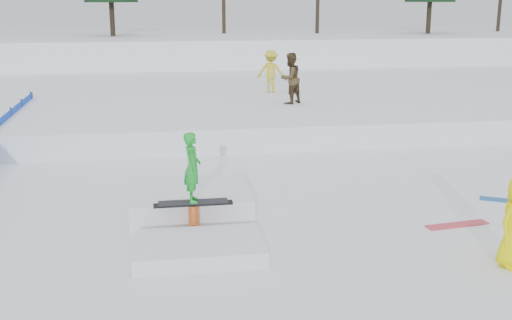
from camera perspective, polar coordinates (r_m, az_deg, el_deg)
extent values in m
plane|color=white|center=(12.93, -0.77, -6.98)|extent=(120.00, 120.00, 0.00)
cube|color=white|center=(42.10, -6.88, 9.42)|extent=(60.00, 14.00, 2.40)
cube|color=white|center=(28.30, -5.57, 5.49)|extent=(50.00, 18.00, 0.80)
cylinder|color=black|center=(23.19, -20.88, 3.05)|extent=(0.05, 0.05, 1.10)
cylinder|color=black|center=(25.03, -20.04, 3.89)|extent=(0.05, 0.05, 1.10)
cylinder|color=black|center=(26.87, -19.32, 4.61)|extent=(0.05, 0.05, 1.10)
cylinder|color=black|center=(40.50, -12.66, 12.11)|extent=(0.30, 0.30, 2.00)
cylinder|color=black|center=(43.71, 15.11, 12.10)|extent=(0.30, 0.30, 2.00)
imported|color=#3F2F1A|center=(24.14, 3.06, 7.26)|extent=(1.17, 1.12, 1.90)
imported|color=gold|center=(27.09, 1.33, 7.89)|extent=(1.27, 0.94, 1.76)
cube|color=#C23A49|center=(14.28, 17.46, -5.52)|extent=(1.42, 0.47, 0.03)
cube|color=#205396|center=(16.33, 21.72, -3.41)|extent=(1.36, 0.93, 0.03)
cube|color=white|center=(14.39, -5.91, -3.68)|extent=(2.60, 2.20, 0.54)
cube|color=white|center=(12.09, -5.17, -7.84)|extent=(2.40, 1.60, 0.30)
cylinder|color=orange|center=(13.24, -5.54, -6.38)|extent=(0.44, 0.44, 0.06)
cylinder|color=orange|center=(13.15, -5.57, -5.28)|extent=(0.20, 0.20, 0.60)
cube|color=black|center=(13.05, -5.60, -3.92)|extent=(1.60, 0.16, 0.06)
cube|color=black|center=(13.03, -5.61, -3.73)|extent=(1.40, 0.28, 0.03)
imported|color=green|center=(12.83, -5.69, -0.64)|extent=(0.34, 0.52, 1.42)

